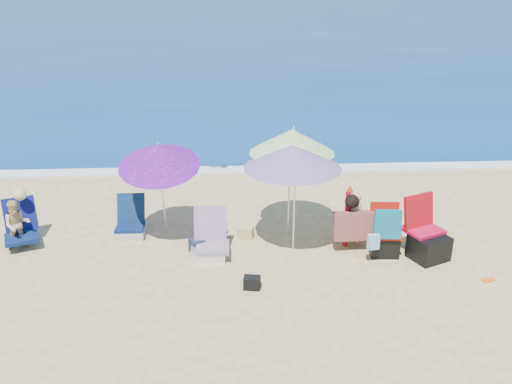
{
  "coord_description": "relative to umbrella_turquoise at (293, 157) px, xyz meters",
  "views": [
    {
      "loc": [
        -0.78,
        -7.84,
        4.75
      ],
      "look_at": [
        -0.3,
        1.0,
        1.1
      ],
      "focal_mm": 38.76,
      "sensor_mm": 36.0,
      "label": 1
    }
  ],
  "objects": [
    {
      "name": "chair_rainbow",
      "position": [
        -1.46,
        -0.25,
        -1.51
      ],
      "size": [
        0.67,
        0.73,
        0.82
      ],
      "color": "#D6514B",
      "rests_on": "ground"
    },
    {
      "name": "person_left",
      "position": [
        -4.88,
        0.28,
        -1.25
      ],
      "size": [
        0.78,
        0.96,
        1.04
      ],
      "color": "tan",
      "rests_on": "ground"
    },
    {
      "name": "umbrella_turquoise",
      "position": [
        0.0,
        0.0,
        0.0
      ],
      "size": [
        2.1,
        2.1,
        1.96
      ],
      "color": "white",
      "rests_on": "ground"
    },
    {
      "name": "camp_chair_left",
      "position": [
        2.32,
        -0.5,
        -1.4
      ],
      "size": [
        0.83,
        0.93,
        1.07
      ],
      "color": "#B50C33",
      "rests_on": "ground"
    },
    {
      "name": "bag_black_b",
      "position": [
        -0.77,
        -1.36,
        -1.62
      ],
      "size": [
        0.29,
        0.22,
        0.2
      ],
      "color": "black",
      "rests_on": "ground"
    },
    {
      "name": "foam",
      "position": [
        -0.33,
        4.07,
        -1.7
      ],
      "size": [
        120.0,
        0.5,
        0.04
      ],
      "color": "white",
      "rests_on": "ground"
    },
    {
      "name": "sea",
      "position": [
        -0.33,
        43.97,
        -1.77
      ],
      "size": [
        120.0,
        80.0,
        0.12
      ],
      "color": "navy",
      "rests_on": "ground"
    },
    {
      "name": "bag_navy_a",
      "position": [
        -1.63,
        -0.11,
        -1.59
      ],
      "size": [
        0.42,
        0.38,
        0.27
      ],
      "color": "#1C263D",
      "rests_on": "ground"
    },
    {
      "name": "umbrella_blue",
      "position": [
        -2.33,
        0.42,
        -0.08
      ],
      "size": [
        1.55,
        1.6,
        2.01
      ],
      "color": "white",
      "rests_on": "ground"
    },
    {
      "name": "bag_black_a",
      "position": [
        -1.36,
        0.55,
        -1.6
      ],
      "size": [
        0.42,
        0.39,
        0.25
      ],
      "color": "black",
      "rests_on": "ground"
    },
    {
      "name": "chair_navy",
      "position": [
        -2.97,
        0.64,
        -1.53
      ],
      "size": [
        0.54,
        0.66,
        0.74
      ],
      "color": "#0C1D46",
      "rests_on": "ground"
    },
    {
      "name": "person_center",
      "position": [
        1.11,
        -0.05,
        -1.22
      ],
      "size": [
        0.72,
        0.64,
        1.04
      ],
      "color": "tan",
      "rests_on": "ground"
    },
    {
      "name": "furled_umbrella",
      "position": [
        1.01,
        -0.0,
        -1.08
      ],
      "size": [
        0.15,
        0.15,
        1.17
      ],
      "color": "#A30B20",
      "rests_on": "ground"
    },
    {
      "name": "bag_tan",
      "position": [
        -0.8,
        0.36,
        -1.61
      ],
      "size": [
        0.32,
        0.26,
        0.23
      ],
      "color": "tan",
      "rests_on": "ground"
    },
    {
      "name": "umbrella_striped",
      "position": [
        0.05,
        0.6,
        0.09
      ],
      "size": [
        2.0,
        2.0,
        2.08
      ],
      "color": "silver",
      "rests_on": "ground"
    },
    {
      "name": "camp_chair_right",
      "position": [
        1.6,
        -0.38,
        -1.39
      ],
      "size": [
        0.68,
        0.68,
        0.94
      ],
      "color": "#9F1A0B",
      "rests_on": "ground"
    },
    {
      "name": "ground",
      "position": [
        -0.33,
        -1.03,
        -1.72
      ],
      "size": [
        120.0,
        120.0,
        0.0
      ],
      "color": "#D8BC84",
      "rests_on": "ground"
    },
    {
      "name": "orange_item",
      "position": [
        3.08,
        -1.35,
        -1.71
      ],
      "size": [
        0.23,
        0.16,
        0.03
      ],
      "color": "#EC5B18",
      "rests_on": "ground"
    }
  ]
}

